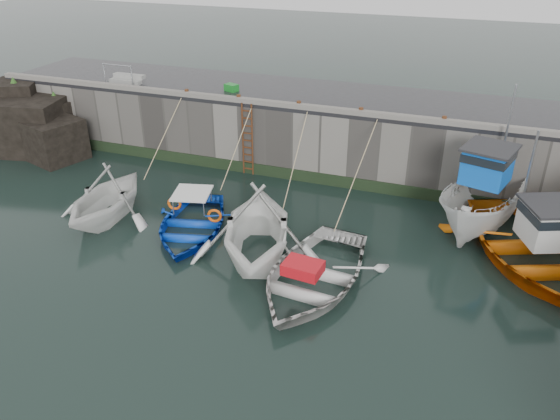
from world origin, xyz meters
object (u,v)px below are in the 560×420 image
(ladder, at_px, (247,140))
(fish_crate, at_px, (231,88))
(bollard_a, at_px, (187,92))
(boat_far_orange, at_px, (532,248))
(boat_near_navy, at_px, (312,283))
(boat_near_blacktrim, at_px, (257,256))
(bollard_b, at_px, (239,98))
(bollard_e, at_px, (444,120))
(boat_near_white, at_px, (109,217))
(bollard_c, at_px, (299,104))
(bollard_d, at_px, (361,111))
(boat_near_blue, at_px, (191,231))
(boat_far_white, at_px, (484,202))

(ladder, distance_m, fish_crate, 2.82)
(fish_crate, relative_size, bollard_a, 2.09)
(boat_far_orange, bearing_deg, boat_near_navy, -172.10)
(boat_near_blacktrim, height_order, bollard_b, bollard_b)
(boat_far_orange, height_order, bollard_e, boat_far_orange)
(boat_near_white, height_order, boat_near_navy, boat_near_white)
(boat_near_blacktrim, height_order, bollard_a, bollard_a)
(fish_crate, xyz_separation_m, bollard_a, (-1.54, -1.36, -0.02))
(ladder, relative_size, boat_far_orange, 0.39)
(boat_far_orange, bearing_deg, bollard_c, 136.13)
(bollard_b, xyz_separation_m, bollard_d, (5.30, 0.00, 0.00))
(boat_near_white, distance_m, bollard_b, 7.38)
(ladder, bearing_deg, bollard_c, 8.67)
(boat_near_white, bearing_deg, bollard_d, 32.36)
(ladder, distance_m, boat_near_white, 6.73)
(bollard_b, xyz_separation_m, bollard_e, (8.50, 0.00, 0.00))
(boat_far_orange, distance_m, bollard_d, 8.15)
(boat_near_white, distance_m, bollard_d, 10.62)
(ladder, bearing_deg, bollard_d, 4.00)
(boat_near_navy, distance_m, bollard_e, 8.56)
(bollard_c, distance_m, bollard_e, 5.80)
(boat_near_blue, height_order, fish_crate, fish_crate)
(bollard_b, distance_m, bollard_c, 2.70)
(boat_far_white, height_order, bollard_d, boat_far_white)
(fish_crate, height_order, bollard_c, fish_crate)
(boat_far_white, bearing_deg, boat_near_navy, -114.08)
(ladder, xyz_separation_m, boat_far_orange, (11.52, -3.30, -1.14))
(boat_near_blacktrim, bearing_deg, boat_near_navy, -39.36)
(ladder, distance_m, bollard_d, 5.11)
(boat_near_white, distance_m, boat_near_blue, 3.43)
(ladder, distance_m, bollard_a, 3.47)
(boat_far_white, height_order, fish_crate, boat_far_white)
(boat_far_orange, relative_size, fish_crate, 14.03)
(boat_near_white, xyz_separation_m, bollard_c, (5.56, 5.94, 3.30))
(boat_near_blacktrim, bearing_deg, bollard_a, 114.63)
(boat_near_blue, bearing_deg, bollard_e, 21.56)
(boat_near_blacktrim, xyz_separation_m, bollard_c, (-0.76, 6.51, 3.30))
(bollard_c, bearing_deg, boat_far_white, -13.02)
(boat_near_blacktrim, height_order, boat_far_white, boat_far_white)
(boat_near_white, relative_size, fish_crate, 7.71)
(ladder, relative_size, fish_crate, 5.47)
(boat_near_blue, height_order, bollard_a, bollard_a)
(bollard_b, height_order, bollard_e, same)
(boat_near_blue, bearing_deg, fish_crate, 87.64)
(fish_crate, bearing_deg, bollard_c, -0.56)
(boat_near_navy, distance_m, bollard_b, 9.86)
(boat_near_white, xyz_separation_m, fish_crate, (1.90, 7.30, 3.32))
(boat_near_white, xyz_separation_m, boat_far_white, (13.25, 4.17, 1.00))
(fish_crate, relative_size, bollard_b, 2.09)
(boat_far_orange, height_order, bollard_c, boat_far_orange)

